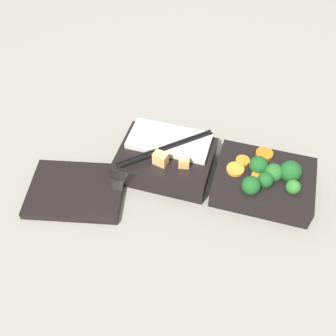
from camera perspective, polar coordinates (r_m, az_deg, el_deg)
name	(u,v)px	position (r m, az deg, el deg)	size (l,w,h in m)	color
ground_plane	(207,174)	(0.82, 5.61, -0.84)	(3.00, 3.00, 0.00)	gray
bento_tray_vegetable	(265,181)	(0.78, 13.84, -1.78)	(0.19, 0.14, 0.08)	black
bento_tray_rice	(166,158)	(0.80, -0.31, 1.42)	(0.19, 0.15, 0.07)	black
bento_lid	(76,191)	(0.80, -13.17, -3.21)	(0.18, 0.14, 0.02)	black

